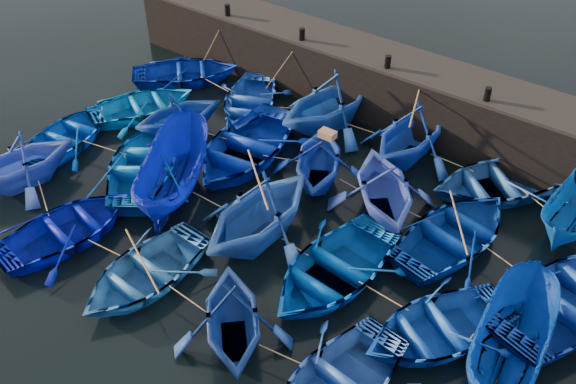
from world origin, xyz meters
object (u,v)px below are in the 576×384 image
Objects in this scene: boat_0 at (186,72)px; boat_8 at (244,146)px; wooden_crate at (328,134)px; boat_13 at (68,135)px; boat_20 at (19,160)px.

boat_8 reaches higher than boat_0.
wooden_crate is at bearing -150.92° from boat_0.
boat_20 is (0.69, -2.54, 0.60)m from boat_13.
boat_0 is 0.82× the size of boat_8.
wooden_crate is (9.44, 3.81, 1.76)m from boat_13.
boat_8 is (5.84, -2.99, 0.10)m from boat_0.
boat_8 is 3.74m from wooden_crate.
boat_20 is at bearing -144.06° from wooden_crate.
boat_20 is (0.42, -8.85, 0.57)m from boat_0.
boat_0 is at bearing 144.37° from boat_8.
boat_20 is 7.04× the size of wooden_crate.
boat_20 is 10.87m from wooden_crate.
wooden_crate is at bearing -0.24° from boat_8.
boat_20 reaches higher than boat_13.
boat_13 is at bearing -158.04° from wooden_crate.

